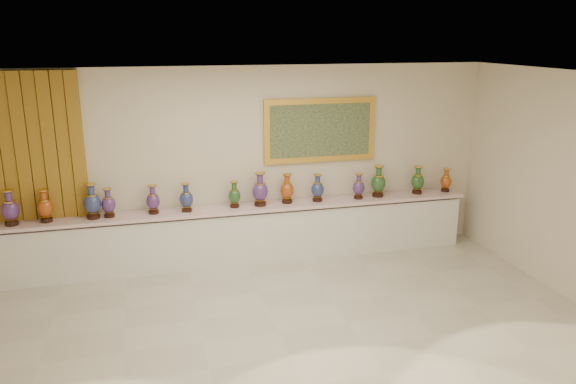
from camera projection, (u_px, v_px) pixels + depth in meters
name	position (u px, v px, depth m)	size (l,w,h in m)	color
ground	(278.00, 332.00, 6.71)	(8.00, 8.00, 0.00)	beige
room	(78.00, 170.00, 7.99)	(8.00, 8.00, 8.00)	beige
counter	(244.00, 235.00, 8.71)	(7.28, 0.48, 0.90)	white
vase_0	(10.00, 209.00, 7.68)	(0.25, 0.25, 0.50)	black
vase_1	(45.00, 207.00, 7.83)	(0.28, 0.28, 0.47)	black
vase_2	(92.00, 203.00, 7.96)	(0.30, 0.30, 0.52)	black
vase_3	(109.00, 204.00, 8.04)	(0.26, 0.26, 0.43)	black
vase_4	(153.00, 201.00, 8.20)	(0.26, 0.26, 0.43)	black
vase_5	(186.00, 199.00, 8.28)	(0.25, 0.25, 0.44)	black
vase_6	(234.00, 196.00, 8.50)	(0.19, 0.19, 0.41)	black
vase_7	(260.00, 191.00, 8.57)	(0.32, 0.32, 0.52)	black
vase_8	(287.00, 190.00, 8.71)	(0.28, 0.28, 0.46)	black
vase_9	(318.00, 189.00, 8.81)	(0.21, 0.21, 0.43)	black
vase_10	(359.00, 187.00, 8.95)	(0.22, 0.22, 0.41)	black
vase_11	(378.00, 183.00, 9.05)	(0.29, 0.29, 0.51)	black
vase_12	(418.00, 181.00, 9.24)	(0.25, 0.25, 0.46)	black
vase_13	(446.00, 181.00, 9.36)	(0.18, 0.18, 0.39)	black
label_card	(185.00, 213.00, 8.24)	(0.10, 0.06, 0.00)	white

